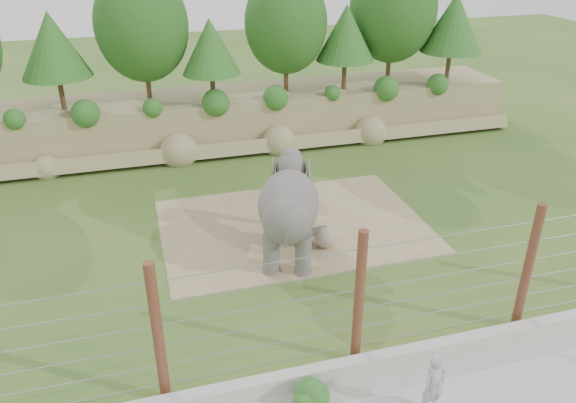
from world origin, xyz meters
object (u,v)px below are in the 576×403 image
object	(u,v)px
barrier_fence	(359,299)
zookeeper	(434,384)
stone_ball	(325,238)
elephant	(288,216)

from	to	relation	value
barrier_fence	zookeeper	bearing A→B (deg)	-63.05
stone_ball	barrier_fence	distance (m)	6.00
barrier_fence	zookeeper	size ratio (longest dim) A/B	12.01
elephant	stone_ball	world-z (taller)	elephant
stone_ball	barrier_fence	bearing A→B (deg)	-101.34
stone_ball	zookeeper	world-z (taller)	zookeeper
elephant	barrier_fence	bearing A→B (deg)	-67.63
stone_ball	barrier_fence	world-z (taller)	barrier_fence
elephant	stone_ball	xyz separation A→B (m)	(1.45, 0.33, -1.25)
barrier_fence	zookeeper	xyz separation A→B (m)	(1.09, -2.14, -1.15)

